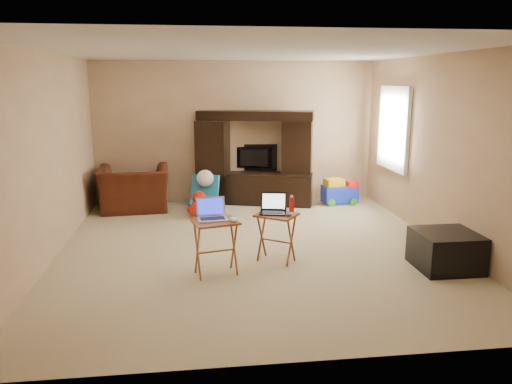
{
  "coord_description": "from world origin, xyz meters",
  "views": [
    {
      "loc": [
        -0.75,
        -6.19,
        2.14
      ],
      "look_at": [
        0.0,
        -0.2,
        0.8
      ],
      "focal_mm": 35.0,
      "sensor_mm": 36.0,
      "label": 1
    }
  ],
  "objects": [
    {
      "name": "laptop_right",
      "position": [
        0.17,
        -0.49,
        0.71
      ],
      "size": [
        0.36,
        0.32,
        0.24
      ],
      "primitive_type": "cube",
      "rotation": [
        0.0,
        0.0,
        -0.23
      ],
      "color": "black",
      "rests_on": "tray_table_right"
    },
    {
      "name": "ottoman",
      "position": [
        2.13,
        -0.99,
        0.22
      ],
      "size": [
        0.68,
        0.68,
        0.44
      ],
      "primitive_type": "cube",
      "rotation": [
        0.0,
        0.0,
        -0.0
      ],
      "color": "black",
      "rests_on": "floor"
    },
    {
      "name": "wall_back",
      "position": [
        0.0,
        2.75,
        1.25
      ],
      "size": [
        5.0,
        0.0,
        5.0
      ],
      "primitive_type": "plane",
      "rotation": [
        1.57,
        0.0,
        0.0
      ],
      "color": "tan",
      "rests_on": "ground"
    },
    {
      "name": "push_toy",
      "position": [
        1.82,
        2.24,
        0.23
      ],
      "size": [
        0.67,
        0.51,
        0.47
      ],
      "primitive_type": null,
      "rotation": [
        0.0,
        0.0,
        0.11
      ],
      "color": "#1B34DB",
      "rests_on": "floor"
    },
    {
      "name": "recliner",
      "position": [
        -1.77,
        2.22,
        0.37
      ],
      "size": [
        1.21,
        1.07,
        0.74
      ],
      "primitive_type": "imported",
      "rotation": [
        0.0,
        0.0,
        3.21
      ],
      "color": "#491C0F",
      "rests_on": "floor"
    },
    {
      "name": "entertainment_center",
      "position": [
        0.33,
        2.47,
        0.82
      ],
      "size": [
        2.07,
        1.06,
        1.64
      ],
      "primitive_type": "cube",
      "rotation": [
        0.0,
        0.0,
        -0.29
      ],
      "color": "black",
      "rests_on": "floor"
    },
    {
      "name": "tray_table_left",
      "position": [
        -0.54,
        -0.85,
        0.32
      ],
      "size": [
        0.56,
        0.49,
        0.63
      ],
      "primitive_type": "cube",
      "rotation": [
        0.0,
        0.0,
        0.24
      ],
      "color": "#9C5025",
      "rests_on": "floor"
    },
    {
      "name": "floor",
      "position": [
        0.0,
        0.0,
        0.0
      ],
      "size": [
        5.5,
        5.5,
        0.0
      ],
      "primitive_type": "plane",
      "color": "beige",
      "rests_on": "ground"
    },
    {
      "name": "child_rocker",
      "position": [
        -0.58,
        1.95,
        0.31
      ],
      "size": [
        0.61,
        0.65,
        0.61
      ],
      "primitive_type": null,
      "rotation": [
        0.0,
        0.0,
        -0.34
      ],
      "color": "#196B8C",
      "rests_on": "floor"
    },
    {
      "name": "ceiling",
      "position": [
        0.0,
        0.0,
        2.5
      ],
      "size": [
        5.5,
        5.5,
        0.0
      ],
      "primitive_type": "plane",
      "rotation": [
        3.14,
        0.0,
        0.0
      ],
      "color": "silver",
      "rests_on": "ground"
    },
    {
      "name": "window_pane",
      "position": [
        2.48,
        1.55,
        1.4
      ],
      "size": [
        0.0,
        1.2,
        1.2
      ],
      "primitive_type": "plane",
      "rotation": [
        1.57,
        0.0,
        -1.57
      ],
      "color": "white",
      "rests_on": "ground"
    },
    {
      "name": "water_bottle",
      "position": [
        0.41,
        -0.43,
        0.68
      ],
      "size": [
        0.06,
        0.06,
        0.18
      ],
      "primitive_type": "cylinder",
      "color": "#BA160B",
      "rests_on": "tray_table_right"
    },
    {
      "name": "wall_right",
      "position": [
        2.5,
        0.0,
        1.25
      ],
      "size": [
        0.0,
        5.5,
        5.5
      ],
      "primitive_type": "plane",
      "rotation": [
        1.57,
        0.0,
        -1.57
      ],
      "color": "tan",
      "rests_on": "ground"
    },
    {
      "name": "mouse_left",
      "position": [
        -0.35,
        -0.92,
        0.66
      ],
      "size": [
        0.11,
        0.14,
        0.05
      ],
      "primitive_type": "ellipsoid",
      "rotation": [
        0.0,
        0.0,
        0.22
      ],
      "color": "white",
      "rests_on": "tray_table_left"
    },
    {
      "name": "wall_left",
      "position": [
        -2.5,
        0.0,
        1.25
      ],
      "size": [
        0.0,
        5.5,
        5.5
      ],
      "primitive_type": "plane",
      "rotation": [
        1.57,
        0.0,
        1.57
      ],
      "color": "tan",
      "rests_on": "ground"
    },
    {
      "name": "laptop_left",
      "position": [
        -0.57,
        -0.82,
        0.75
      ],
      "size": [
        0.36,
        0.31,
        0.24
      ],
      "primitive_type": "cube",
      "rotation": [
        0.0,
        0.0,
        0.12
      ],
      "color": "#AAAAAF",
      "rests_on": "tray_table_left"
    },
    {
      "name": "television",
      "position": [
        0.33,
        2.67,
        0.79
      ],
      "size": [
        0.84,
        0.2,
        0.48
      ],
      "primitive_type": "imported",
      "rotation": [
        0.0,
        0.0,
        3.03
      ],
      "color": "black",
      "rests_on": "entertainment_center"
    },
    {
      "name": "mouse_right",
      "position": [
        0.34,
        -0.63,
        0.62
      ],
      "size": [
        0.12,
        0.14,
        0.05
      ],
      "primitive_type": "ellipsoid",
      "rotation": [
        0.0,
        0.0,
        -0.39
      ],
      "color": "#444348",
      "rests_on": "tray_table_right"
    },
    {
      "name": "plush_toy",
      "position": [
        -0.69,
        1.61,
        0.22
      ],
      "size": [
        0.4,
        0.33,
        0.44
      ],
      "primitive_type": null,
      "color": "red",
      "rests_on": "floor"
    },
    {
      "name": "wall_front",
      "position": [
        0.0,
        -2.75,
        1.25
      ],
      "size": [
        5.0,
        0.0,
        5.0
      ],
      "primitive_type": "plane",
      "rotation": [
        -1.57,
        0.0,
        0.0
      ],
      "color": "tan",
      "rests_on": "ground"
    },
    {
      "name": "window_frame",
      "position": [
        2.46,
        1.55,
        1.4
      ],
      "size": [
        0.06,
        1.14,
        1.34
      ],
      "primitive_type": "cube",
      "color": "white",
      "rests_on": "ground"
    },
    {
      "name": "tray_table_right",
      "position": [
        0.21,
        -0.51,
        0.3
      ],
      "size": [
        0.58,
        0.56,
        0.59
      ],
      "primitive_type": "cube",
      "rotation": [
        0.0,
        0.0,
        -0.61
      ],
      "color": "brown",
      "rests_on": "floor"
    }
  ]
}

